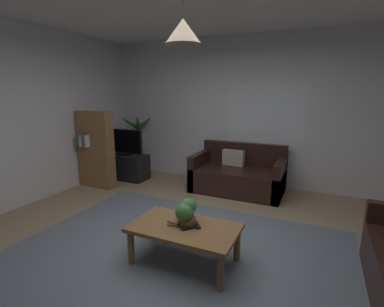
{
  "coord_description": "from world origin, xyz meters",
  "views": [
    {
      "loc": [
        1.32,
        -2.53,
        1.73
      ],
      "look_at": [
        0.0,
        0.3,
        1.05
      ],
      "focal_mm": 26.32,
      "sensor_mm": 36.0,
      "label": 1
    }
  ],
  "objects_px": {
    "tv_stand": "(126,167)",
    "potted_plant_on_table": "(186,212)",
    "tv": "(124,142)",
    "book_on_table_1": "(175,221)",
    "coffee_table": "(184,232)",
    "remote_on_table_1": "(196,225)",
    "potted_palm_corner": "(139,146)",
    "book_on_table_0": "(175,223)",
    "pendant_lamp": "(183,31)",
    "couch_under_window": "(238,176)",
    "bookshelf_corner": "(95,149)",
    "remote_on_table_0": "(189,228)"
  },
  "relations": [
    {
      "from": "book_on_table_1",
      "to": "remote_on_table_0",
      "type": "relative_size",
      "value": 0.8
    },
    {
      "from": "tv",
      "to": "book_on_table_1",
      "type": "bearing_deg",
      "value": -42.53
    },
    {
      "from": "remote_on_table_1",
      "to": "pendant_lamp",
      "type": "height_order",
      "value": "pendant_lamp"
    },
    {
      "from": "potted_plant_on_table",
      "to": "tv_stand",
      "type": "bearing_deg",
      "value": 139.07
    },
    {
      "from": "couch_under_window",
      "to": "bookshelf_corner",
      "type": "bearing_deg",
      "value": -160.69
    },
    {
      "from": "tv",
      "to": "potted_palm_corner",
      "type": "relative_size",
      "value": 0.63
    },
    {
      "from": "tv_stand",
      "to": "pendant_lamp",
      "type": "height_order",
      "value": "pendant_lamp"
    },
    {
      "from": "remote_on_table_0",
      "to": "tv_stand",
      "type": "bearing_deg",
      "value": 178.66
    },
    {
      "from": "book_on_table_1",
      "to": "tv_stand",
      "type": "xyz_separation_m",
      "value": [
        -2.28,
        2.11,
        -0.19
      ]
    },
    {
      "from": "book_on_table_1",
      "to": "bookshelf_corner",
      "type": "xyz_separation_m",
      "value": [
        -2.47,
        1.49,
        0.27
      ]
    },
    {
      "from": "remote_on_table_1",
      "to": "tv",
      "type": "bearing_deg",
      "value": 99.61
    },
    {
      "from": "bookshelf_corner",
      "to": "couch_under_window",
      "type": "bearing_deg",
      "value": 19.31
    },
    {
      "from": "coffee_table",
      "to": "book_on_table_0",
      "type": "bearing_deg",
      "value": -175.77
    },
    {
      "from": "book_on_table_1",
      "to": "book_on_table_0",
      "type": "bearing_deg",
      "value": -162.39
    },
    {
      "from": "book_on_table_0",
      "to": "tv_stand",
      "type": "relative_size",
      "value": 0.13
    },
    {
      "from": "remote_on_table_0",
      "to": "bookshelf_corner",
      "type": "relative_size",
      "value": 0.11
    },
    {
      "from": "potted_plant_on_table",
      "to": "tv_stand",
      "type": "relative_size",
      "value": 0.31
    },
    {
      "from": "remote_on_table_0",
      "to": "remote_on_table_1",
      "type": "height_order",
      "value": "same"
    },
    {
      "from": "couch_under_window",
      "to": "potted_plant_on_table",
      "type": "bearing_deg",
      "value": -87.32
    },
    {
      "from": "remote_on_table_1",
      "to": "pendant_lamp",
      "type": "bearing_deg",
      "value": 166.8
    },
    {
      "from": "potted_palm_corner",
      "to": "bookshelf_corner",
      "type": "relative_size",
      "value": 0.94
    },
    {
      "from": "book_on_table_0",
      "to": "tv",
      "type": "height_order",
      "value": "tv"
    },
    {
      "from": "book_on_table_1",
      "to": "tv",
      "type": "xyz_separation_m",
      "value": [
        -2.28,
        2.09,
        0.33
      ]
    },
    {
      "from": "tv_stand",
      "to": "potted_plant_on_table",
      "type": "bearing_deg",
      "value": -40.93
    },
    {
      "from": "remote_on_table_1",
      "to": "potted_plant_on_table",
      "type": "distance_m",
      "value": 0.17
    },
    {
      "from": "coffee_table",
      "to": "book_on_table_1",
      "type": "xyz_separation_m",
      "value": [
        -0.1,
        -0.01,
        0.1
      ]
    },
    {
      "from": "potted_plant_on_table",
      "to": "pendant_lamp",
      "type": "relative_size",
      "value": 0.46
    },
    {
      "from": "book_on_table_1",
      "to": "remote_on_table_0",
      "type": "bearing_deg",
      "value": -8.45
    },
    {
      "from": "potted_palm_corner",
      "to": "remote_on_table_0",
      "type": "bearing_deg",
      "value": -47.01
    },
    {
      "from": "tv_stand",
      "to": "potted_palm_corner",
      "type": "distance_m",
      "value": 0.61
    },
    {
      "from": "coffee_table",
      "to": "tv",
      "type": "height_order",
      "value": "tv"
    },
    {
      "from": "bookshelf_corner",
      "to": "pendant_lamp",
      "type": "distance_m",
      "value": 3.35
    },
    {
      "from": "couch_under_window",
      "to": "remote_on_table_0",
      "type": "relative_size",
      "value": 9.74
    },
    {
      "from": "book_on_table_0",
      "to": "remote_on_table_1",
      "type": "height_order",
      "value": "remote_on_table_1"
    },
    {
      "from": "book_on_table_0",
      "to": "bookshelf_corner",
      "type": "xyz_separation_m",
      "value": [
        -2.46,
        1.5,
        0.29
      ]
    },
    {
      "from": "remote_on_table_1",
      "to": "remote_on_table_0",
      "type": "bearing_deg",
      "value": -157.07
    },
    {
      "from": "coffee_table",
      "to": "remote_on_table_1",
      "type": "xyz_separation_m",
      "value": [
        0.11,
        0.06,
        0.07
      ]
    },
    {
      "from": "book_on_table_0",
      "to": "tv_stand",
      "type": "xyz_separation_m",
      "value": [
        -2.27,
        2.11,
        -0.16
      ]
    },
    {
      "from": "coffee_table",
      "to": "couch_under_window",
      "type": "bearing_deg",
      "value": 92.54
    },
    {
      "from": "coffee_table",
      "to": "potted_plant_on_table",
      "type": "relative_size",
      "value": 3.93
    },
    {
      "from": "couch_under_window",
      "to": "bookshelf_corner",
      "type": "height_order",
      "value": "bookshelf_corner"
    },
    {
      "from": "coffee_table",
      "to": "tv",
      "type": "bearing_deg",
      "value": 138.8
    },
    {
      "from": "tv",
      "to": "potted_palm_corner",
      "type": "height_order",
      "value": "potted_palm_corner"
    },
    {
      "from": "book_on_table_0",
      "to": "book_on_table_1",
      "type": "xyz_separation_m",
      "value": [
        0.01,
        0.0,
        0.02
      ]
    },
    {
      "from": "couch_under_window",
      "to": "potted_plant_on_table",
      "type": "relative_size",
      "value": 5.64
    },
    {
      "from": "book_on_table_0",
      "to": "tv",
      "type": "distance_m",
      "value": 3.11
    },
    {
      "from": "coffee_table",
      "to": "tv",
      "type": "distance_m",
      "value": 3.19
    },
    {
      "from": "book_on_table_0",
      "to": "potted_palm_corner",
      "type": "distance_m",
      "value": 3.49
    },
    {
      "from": "potted_palm_corner",
      "to": "pendant_lamp",
      "type": "xyz_separation_m",
      "value": [
        2.4,
        -2.62,
        1.67
      ]
    },
    {
      "from": "remote_on_table_1",
      "to": "tv_stand",
      "type": "distance_m",
      "value": 3.23
    }
  ]
}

